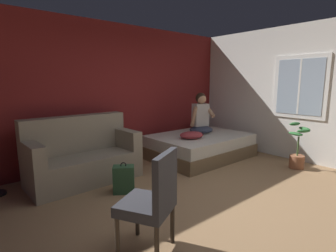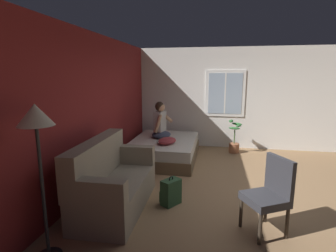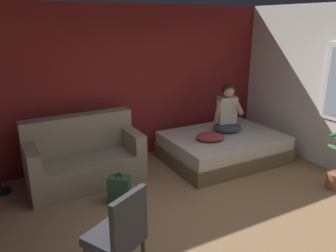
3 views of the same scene
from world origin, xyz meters
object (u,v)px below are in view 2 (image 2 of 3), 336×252
(person_seated, at_px, (161,123))
(throw_pillow, at_px, (167,141))
(side_chair, at_px, (270,193))
(couch, at_px, (112,183))
(backpack, at_px, (171,192))
(bed, at_px, (164,149))
(floor_lamp, at_px, (37,131))
(cell_phone, at_px, (168,141))
(potted_plant, at_px, (234,141))

(person_seated, relative_size, throw_pillow, 1.82)
(side_chair, xyz_separation_m, throw_pillow, (2.27, 1.74, 0.02))
(couch, relative_size, backpack, 3.75)
(person_seated, xyz_separation_m, throw_pillow, (-0.54, -0.26, -0.29))
(couch, xyz_separation_m, throw_pillow, (2.04, -0.46, 0.16))
(bed, bearing_deg, floor_lamp, 171.16)
(throw_pillow, bearing_deg, person_seated, 25.67)
(couch, xyz_separation_m, backpack, (0.26, -0.85, -0.20))
(couch, relative_size, floor_lamp, 1.01)
(bed, xyz_separation_m, couch, (-2.43, 0.31, 0.16))
(cell_phone, relative_size, floor_lamp, 0.08)
(bed, relative_size, couch, 1.20)
(bed, relative_size, floor_lamp, 1.21)
(side_chair, distance_m, throw_pillow, 2.86)
(person_seated, bearing_deg, bed, -142.32)
(bed, bearing_deg, couch, 172.74)
(person_seated, distance_m, backpack, 2.50)
(floor_lamp, bearing_deg, potted_plant, -26.61)
(side_chair, bearing_deg, bed, 35.28)
(bed, distance_m, throw_pillow, 0.52)
(couch, relative_size, potted_plant, 2.02)
(backpack, height_order, throw_pillow, throw_pillow)
(potted_plant, bearing_deg, side_chair, -176.58)
(potted_plant, bearing_deg, bed, 116.70)
(potted_plant, bearing_deg, floor_lamp, 153.39)
(person_seated, xyz_separation_m, floor_lamp, (-3.77, 0.45, 0.59))
(bed, relative_size, potted_plant, 2.42)
(side_chair, bearing_deg, floor_lamp, 111.45)
(side_chair, xyz_separation_m, floor_lamp, (-0.96, 2.45, 0.90))
(person_seated, relative_size, floor_lamp, 0.51)
(backpack, relative_size, throw_pillow, 0.95)
(floor_lamp, bearing_deg, cell_phone, -11.49)
(floor_lamp, distance_m, potted_plant, 5.12)
(floor_lamp, relative_size, potted_plant, 2.00)
(backpack, xyz_separation_m, cell_phone, (1.98, 0.40, 0.29))
(bed, distance_m, couch, 2.45)
(side_chair, distance_m, floor_lamp, 2.78)
(bed, bearing_deg, cell_phone, -145.21)
(floor_lamp, bearing_deg, throw_pillow, -12.38)
(throw_pillow, xyz_separation_m, floor_lamp, (-3.23, 0.71, 0.88))
(couch, relative_size, throw_pillow, 3.58)
(potted_plant, bearing_deg, couch, 148.77)
(side_chair, distance_m, cell_phone, 3.03)
(backpack, bearing_deg, couch, 106.75)
(bed, relative_size, backpack, 4.49)
(bed, height_order, cell_phone, cell_phone)
(throw_pillow, bearing_deg, couch, 167.39)
(bed, xyz_separation_m, person_seated, (0.15, 0.12, 0.60))
(side_chair, xyz_separation_m, cell_phone, (2.47, 1.75, -0.05))
(backpack, bearing_deg, floor_lamp, 142.76)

